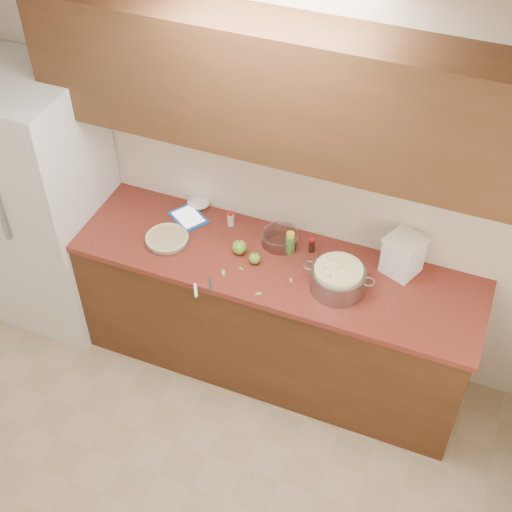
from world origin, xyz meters
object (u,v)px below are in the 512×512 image
at_px(pie, 167,239).
at_px(colander, 338,279).
at_px(flour_canister, 403,255).
at_px(tablet, 188,218).

distance_m(pie, colander, 1.05).
bearing_deg(colander, flour_canister, 42.51).
height_order(colander, flour_canister, flour_canister).
height_order(colander, tablet, colander).
bearing_deg(colander, pie, -179.44).
height_order(pie, colander, colander).
bearing_deg(flour_canister, pie, -168.26).
height_order(flour_canister, tablet, flour_canister).
bearing_deg(tablet, pie, -62.90).
xyz_separation_m(pie, tablet, (0.02, 0.24, -0.01)).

